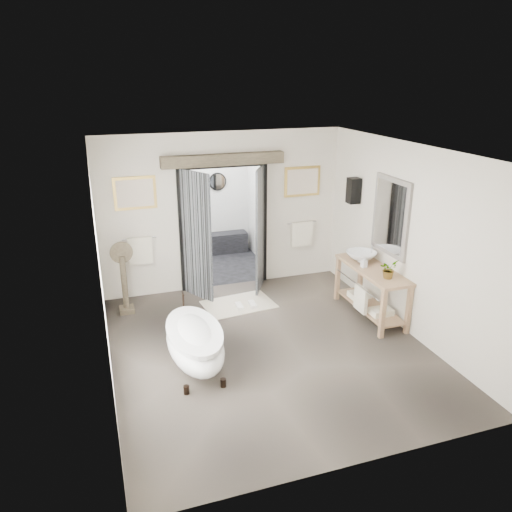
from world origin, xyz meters
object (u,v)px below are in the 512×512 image
clawfoot_tub (195,342)px  rug (239,304)px  basin (361,257)px  vanity (370,288)px

clawfoot_tub → rug: bearing=56.4°
rug → basin: size_ratio=2.34×
clawfoot_tub → basin: basin is taller
vanity → basin: size_ratio=3.12×
basin → vanity: bearing=-100.7°
rug → basin: 2.28m
clawfoot_tub → basin: (3.07, 0.96, 0.55)m
vanity → basin: 0.55m
basin → clawfoot_tub: bearing=-175.4°
basin → rug: bearing=146.2°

